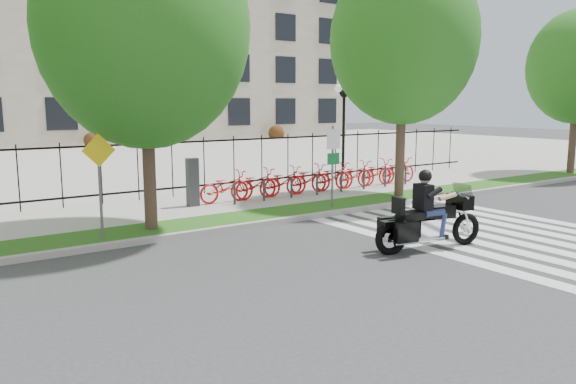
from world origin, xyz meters
TOP-DOWN VIEW (x-y plane):
  - ground at (0.00, 0.00)m, footprint 120.00×120.00m
  - curb at (0.00, 4.10)m, footprint 60.00×0.20m
  - grass_verge at (0.00, 4.95)m, footprint 60.00×1.50m
  - sidewalk at (0.00, 7.45)m, footprint 60.00×3.50m
  - plaza at (0.00, 25.00)m, footprint 80.00×34.00m
  - crosswalk_stripes at (4.83, 0.00)m, footprint 5.70×8.00m
  - iron_fence at (0.00, 9.20)m, footprint 30.00×0.06m
  - lamp_post_right at (10.00, 12.00)m, footprint 1.06×0.70m
  - street_tree_1 at (-2.44, 4.95)m, footprint 5.19×5.19m
  - street_tree_2 at (6.53, 4.95)m, footprint 4.94×4.94m
  - bike_share_station at (4.79, 7.20)m, footprint 10.04×0.88m
  - sign_pole_regulatory at (3.25, 4.58)m, footprint 0.50×0.09m
  - sign_pole_warning at (-3.79, 4.58)m, footprint 0.78×0.09m
  - motorcycle_rider at (2.23, -0.15)m, footprint 2.88×1.13m

SIDE VIEW (x-z plane):
  - ground at x=0.00m, z-range 0.00..0.00m
  - crosswalk_stripes at x=4.83m, z-range 0.00..0.01m
  - plaza at x=0.00m, z-range 0.00..0.10m
  - curb at x=0.00m, z-range 0.00..0.15m
  - grass_verge at x=0.00m, z-range 0.00..0.15m
  - sidewalk at x=0.00m, z-range 0.00..0.15m
  - bike_share_station at x=4.79m, z-range -0.09..1.41m
  - motorcycle_rider at x=2.23m, z-range -0.37..1.86m
  - iron_fence at x=0.00m, z-range 0.15..2.15m
  - sign_pole_regulatory at x=3.25m, z-range 0.49..2.99m
  - sign_pole_warning at x=-3.79m, z-range 0.50..2.99m
  - lamp_post_right at x=10.00m, z-range 1.08..5.33m
  - street_tree_1 at x=-2.44m, z-range 1.16..9.17m
  - street_tree_2 at x=6.53m, z-range 1.36..9.48m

